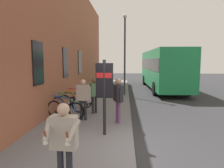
% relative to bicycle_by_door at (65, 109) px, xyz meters
% --- Properties ---
extents(ground, '(60.00, 60.00, 0.00)m').
position_rel_bicycle_by_door_xyz_m(ground, '(3.32, -3.71, -0.51)').
color(ground, '#2D2D30').
extents(sidewalk_pavement, '(24.00, 3.50, 0.12)m').
position_rel_bicycle_by_door_xyz_m(sidewalk_pavement, '(5.32, -0.96, -0.45)').
color(sidewalk_pavement, slate).
rests_on(sidewalk_pavement, ground).
extents(station_facade, '(22.00, 0.65, 7.85)m').
position_rel_bicycle_by_door_xyz_m(station_facade, '(6.31, 1.09, 3.41)').
color(station_facade, '#9E563D').
rests_on(station_facade, ground).
extents(bicycle_by_door, '(0.66, 1.71, 0.97)m').
position_rel_bicycle_by_door_xyz_m(bicycle_by_door, '(0.00, 0.00, 0.00)').
color(bicycle_by_door, black).
rests_on(bicycle_by_door, sidewalk_pavement).
extents(bicycle_beside_lamp, '(0.48, 1.77, 0.97)m').
position_rel_bicycle_by_door_xyz_m(bicycle_beside_lamp, '(0.97, 0.14, -0.00)').
color(bicycle_beside_lamp, black).
rests_on(bicycle_beside_lamp, sidewalk_pavement).
extents(bicycle_far_end, '(0.66, 1.71, 0.97)m').
position_rel_bicycle_by_door_xyz_m(bicycle_far_end, '(1.74, 0.02, 0.00)').
color(bicycle_far_end, black).
rests_on(bicycle_far_end, sidewalk_pavement).
extents(bicycle_under_window, '(0.53, 1.75, 0.97)m').
position_rel_bicycle_by_door_xyz_m(bicycle_under_window, '(2.66, 0.10, -0.00)').
color(bicycle_under_window, black).
rests_on(bicycle_under_window, sidewalk_pavement).
extents(transit_info_sign, '(0.15, 0.56, 2.40)m').
position_rel_bicycle_by_door_xyz_m(transit_info_sign, '(-1.71, -1.79, 1.21)').
color(transit_info_sign, black).
rests_on(transit_info_sign, sidewalk_pavement).
extents(city_bus, '(10.55, 2.80, 3.35)m').
position_rel_bicycle_by_door_xyz_m(city_bus, '(10.08, -5.71, 1.41)').
color(city_bus, '#1E8C4C').
rests_on(city_bus, ground).
extents(pedestrian_by_facade, '(0.48, 0.49, 1.59)m').
position_rel_bicycle_by_door_xyz_m(pedestrian_by_facade, '(1.00, -1.05, 0.58)').
color(pedestrian_by_facade, '#26262D').
rests_on(pedestrian_by_facade, sidewalk_pavement).
extents(pedestrian_near_bus, '(0.61, 0.40, 1.70)m').
position_rel_bicycle_by_door_xyz_m(pedestrian_near_bus, '(-0.41, -2.18, 0.65)').
color(pedestrian_near_bus, '#723F72').
rests_on(pedestrian_near_bus, sidewalk_pavement).
extents(pedestrian_crossing_street, '(0.25, 0.63, 1.65)m').
position_rel_bicycle_by_door_xyz_m(pedestrian_crossing_street, '(-0.14, -0.78, 0.62)').
color(pedestrian_crossing_street, '#26262D').
rests_on(pedestrian_crossing_street, sidewalk_pavement).
extents(tourist_with_hotdogs, '(0.57, 0.63, 1.63)m').
position_rel_bicycle_by_door_xyz_m(tourist_with_hotdogs, '(-4.65, -1.36, 0.62)').
color(tourist_with_hotdogs, '#26262D').
rests_on(tourist_with_hotdogs, sidewalk_pavement).
extents(street_lamp, '(0.28, 0.28, 5.52)m').
position_rel_bicycle_by_door_xyz_m(street_lamp, '(6.22, -2.41, 2.86)').
color(street_lamp, '#333338').
rests_on(street_lamp, sidewalk_pavement).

